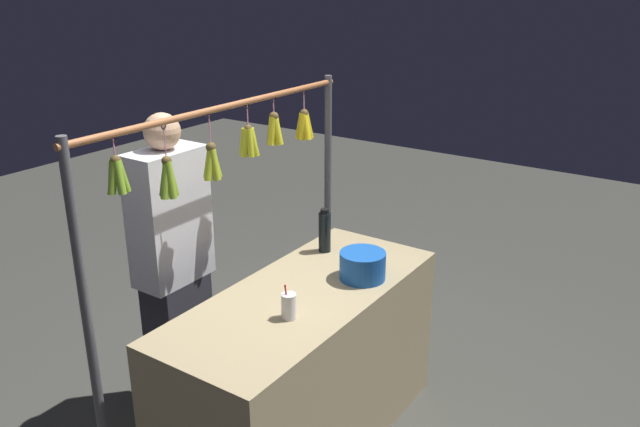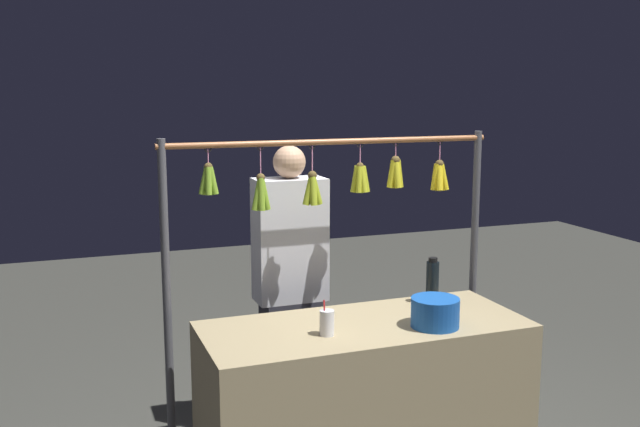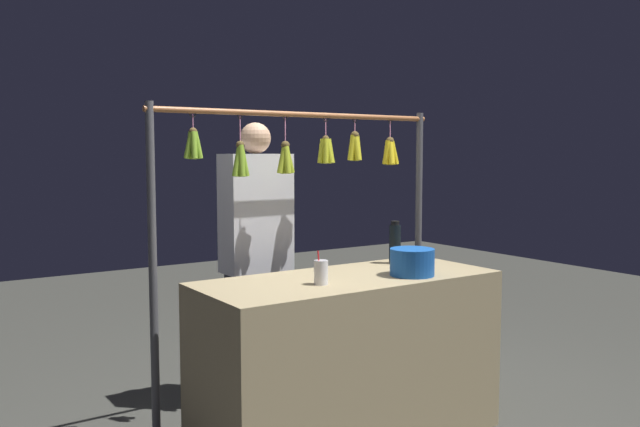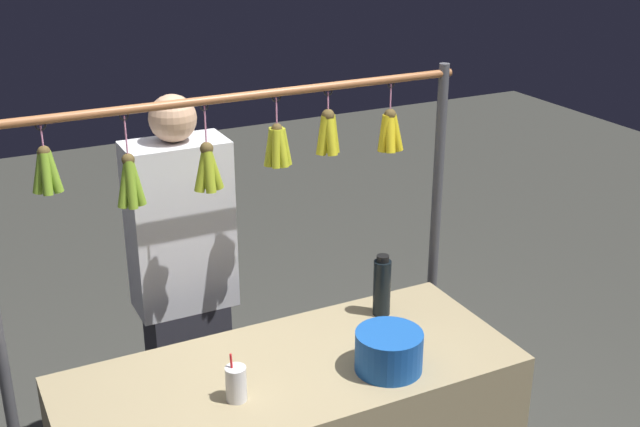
{
  "view_description": "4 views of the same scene",
  "coord_description": "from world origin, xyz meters",
  "px_view_note": "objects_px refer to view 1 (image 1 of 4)",
  "views": [
    {
      "loc": [
        2.37,
        1.71,
        2.42
      ],
      "look_at": [
        -0.16,
        0.0,
        1.28
      ],
      "focal_mm": 36.52,
      "sensor_mm": 36.0,
      "label": 1
    },
    {
      "loc": [
        1.45,
        3.23,
        2.09
      ],
      "look_at": [
        0.24,
        0.0,
        1.49
      ],
      "focal_mm": 40.75,
      "sensor_mm": 36.0,
      "label": 2
    },
    {
      "loc": [
        2.12,
        2.87,
        1.57
      ],
      "look_at": [
        0.18,
        0.0,
        1.26
      ],
      "focal_mm": 37.59,
      "sensor_mm": 36.0,
      "label": 3
    },
    {
      "loc": [
        1.03,
        2.29,
        2.51
      ],
      "look_at": [
        -0.12,
        0.0,
        1.48
      ],
      "focal_mm": 45.71,
      "sensor_mm": 36.0,
      "label": 4
    }
  ],
  "objects_px": {
    "blue_bucket": "(363,265)",
    "vendor_person": "(174,273)",
    "drink_cup": "(289,306)",
    "water_bottle": "(325,231)"
  },
  "relations": [
    {
      "from": "blue_bucket",
      "to": "vendor_person",
      "type": "relative_size",
      "value": 0.14
    },
    {
      "from": "blue_bucket",
      "to": "drink_cup",
      "type": "bearing_deg",
      "value": -7.13
    },
    {
      "from": "drink_cup",
      "to": "blue_bucket",
      "type": "bearing_deg",
      "value": 172.87
    },
    {
      "from": "vendor_person",
      "to": "blue_bucket",
      "type": "bearing_deg",
      "value": 116.52
    },
    {
      "from": "blue_bucket",
      "to": "vendor_person",
      "type": "distance_m",
      "value": 1.04
    },
    {
      "from": "blue_bucket",
      "to": "vendor_person",
      "type": "height_order",
      "value": "vendor_person"
    },
    {
      "from": "vendor_person",
      "to": "water_bottle",
      "type": "bearing_deg",
      "value": 139.04
    },
    {
      "from": "drink_cup",
      "to": "water_bottle",
      "type": "bearing_deg",
      "value": -158.36
    },
    {
      "from": "drink_cup",
      "to": "vendor_person",
      "type": "height_order",
      "value": "vendor_person"
    },
    {
      "from": "blue_bucket",
      "to": "drink_cup",
      "type": "xyz_separation_m",
      "value": [
        0.55,
        -0.07,
        -0.01
      ]
    }
  ]
}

